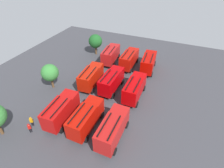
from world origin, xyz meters
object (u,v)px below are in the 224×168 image
fire_truck_4 (112,81)px  fire_truck_2 (149,62)px  fire_truck_6 (61,110)px  fire_truck_3 (86,117)px  fire_truck_0 (113,128)px  fire_truck_1 (135,88)px  fire_truck_7 (91,76)px  fire_truck_5 (129,59)px  firefighter_2 (31,121)px  traffic_cone_0 (70,99)px  tree_2 (95,41)px  fire_truck_8 (111,54)px  firefighter_0 (30,128)px  tree_1 (50,73)px  firefighter_1 (140,76)px

fire_truck_4 → fire_truck_2: bearing=-25.3°
fire_truck_6 → fire_truck_3: bearing=-91.0°
fire_truck_2 → fire_truck_0: bearing=175.1°
fire_truck_1 → fire_truck_7: (0.17, 8.92, 0.00)m
fire_truck_5 → firefighter_2: 23.86m
fire_truck_5 → traffic_cone_0: size_ratio=12.52×
fire_truck_0 → firefighter_2: fire_truck_0 is taller
fire_truck_1 → fire_truck_2: same height
fire_truck_5 → fire_truck_6: size_ratio=0.98×
fire_truck_0 → tree_2: 26.64m
fire_truck_8 → tree_2: bearing=60.9°
fire_truck_4 → firefighter_2: size_ratio=4.22×
fire_truck_3 → firefighter_0: size_ratio=4.31×
firefighter_0 → traffic_cone_0: firefighter_0 is taller
fire_truck_6 → firefighter_2: size_ratio=4.27×
fire_truck_8 → tree_1: tree_1 is taller
fire_truck_1 → firefighter_1: 5.90m
fire_truck_1 → firefighter_0: (-13.67, 11.67, -1.22)m
fire_truck_4 → firefighter_1: 6.80m
fire_truck_1 → traffic_cone_0: 11.75m
fire_truck_0 → firefighter_1: fire_truck_0 is taller
fire_truck_8 → firefighter_0: (-23.87, 2.53, -1.22)m
firefighter_1 → traffic_cone_0: (-11.10, 9.69, -0.61)m
fire_truck_7 → tree_2: 13.67m
fire_truck_4 → fire_truck_5: (9.43, -0.28, 0.00)m
tree_1 → traffic_cone_0: size_ratio=8.80×
fire_truck_0 → fire_truck_5: 20.14m
fire_truck_7 → fire_truck_8: 10.04m
firefighter_1 → firefighter_0: bearing=47.7°
fire_truck_6 → fire_truck_8: bearing=-1.8°
fire_truck_0 → fire_truck_4: bearing=24.0°
fire_truck_1 → firefighter_0: size_ratio=4.31×
fire_truck_0 → fire_truck_2: same height
firefighter_0 → tree_1: bearing=-31.4°
fire_truck_7 → tree_2: size_ratio=1.39×
traffic_cone_0 → fire_truck_7: bearing=-13.8°
fire_truck_6 → tree_1: (6.25, 6.93, 1.25)m
tree_1 → tree_2: tree_2 is taller
fire_truck_4 → traffic_cone_0: 8.29m
fire_truck_0 → tree_1: tree_1 is taller
fire_truck_3 → firefighter_2: bearing=111.5°
firefighter_2 → tree_1: (9.16, 3.35, 2.44)m
fire_truck_1 → fire_truck_6: 13.03m
fire_truck_1 → fire_truck_3: size_ratio=1.00×
fire_truck_7 → tree_1: (-3.61, 6.72, 1.25)m
fire_truck_3 → fire_truck_6: bearing=92.3°
traffic_cone_0 → tree_2: bearing=12.9°
firefighter_2 → traffic_cone_0: size_ratio=2.98×
fire_truck_2 → fire_truck_8: size_ratio=1.00×
firefighter_2 → fire_truck_7: bearing=-39.8°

